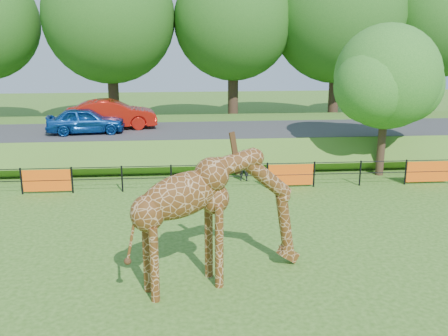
# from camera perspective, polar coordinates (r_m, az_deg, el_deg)

# --- Properties ---
(ground) EXTENTS (90.00, 90.00, 0.00)m
(ground) POSITION_cam_1_polar(r_m,az_deg,el_deg) (13.47, 2.18, -12.64)
(ground) COLOR #2F5816
(ground) RESTS_ON ground
(giraffe) EXTENTS (4.87, 2.60, 3.48)m
(giraffe) POSITION_cam_1_polar(r_m,az_deg,el_deg) (12.73, -0.57, -5.71)
(giraffe) COLOR #593112
(giraffe) RESTS_ON ground
(perimeter_fence) EXTENTS (28.07, 0.10, 1.10)m
(perimeter_fence) POSITION_cam_1_polar(r_m,az_deg,el_deg) (20.69, -0.51, -0.98)
(perimeter_fence) COLOR black
(perimeter_fence) RESTS_ON ground
(embankment) EXTENTS (40.00, 9.00, 1.30)m
(embankment) POSITION_cam_1_polar(r_m,az_deg,el_deg) (27.94, -1.69, 3.44)
(embankment) COLOR #2F5816
(embankment) RESTS_ON ground
(road) EXTENTS (40.00, 5.00, 0.12)m
(road) POSITION_cam_1_polar(r_m,az_deg,el_deg) (26.34, -1.52, 4.30)
(road) COLOR #333335
(road) RESTS_ON embankment
(car_blue) EXTENTS (3.98, 1.95, 1.31)m
(car_blue) POSITION_cam_1_polar(r_m,az_deg,el_deg) (26.11, -15.51, 5.26)
(car_blue) COLOR #144EA9
(car_blue) RESTS_ON road
(car_red) EXTENTS (4.84, 2.29, 1.53)m
(car_red) POSITION_cam_1_polar(r_m,az_deg,el_deg) (27.05, -12.73, 6.00)
(car_red) COLOR red
(car_red) RESTS_ON road
(visitor) EXTENTS (0.56, 0.42, 1.40)m
(visitor) POSITION_cam_1_polar(r_m,az_deg,el_deg) (21.89, 2.27, 0.32)
(visitor) COLOR black
(visitor) RESTS_ON ground
(tree_east) EXTENTS (5.40, 4.71, 6.76)m
(tree_east) POSITION_cam_1_polar(r_m,az_deg,el_deg) (23.40, 18.29, 9.44)
(tree_east) COLOR #342217
(tree_east) RESTS_ON ground
(bg_tree_line) EXTENTS (37.30, 8.80, 11.82)m
(bg_tree_line) POSITION_cam_1_polar(r_m,az_deg,el_deg) (34.02, 0.89, 16.59)
(bg_tree_line) COLOR #342217
(bg_tree_line) RESTS_ON ground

